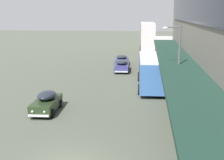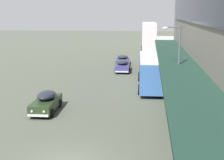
{
  "view_description": "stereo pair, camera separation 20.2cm",
  "coord_description": "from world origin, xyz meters",
  "px_view_note": "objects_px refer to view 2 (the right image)",
  "views": [
    {
      "loc": [
        3.8,
        -14.1,
        7.57
      ],
      "look_at": [
        0.61,
        13.9,
        1.49
      ],
      "focal_mm": 50.0,
      "sensor_mm": 36.0,
      "label": 1
    },
    {
      "loc": [
        4.0,
        -14.08,
        7.57
      ],
      "look_at": [
        0.61,
        13.9,
        1.49
      ],
      "focal_mm": 50.0,
      "sensor_mm": 36.0,
      "label": 2
    }
  ],
  "objects_px": {
    "sedan_far_back": "(46,102)",
    "sedan_lead_near": "(123,60)",
    "transit_bus_kerbside_front": "(149,37)",
    "transit_bus_kerbside_rear": "(151,70)",
    "sedan_second_mid": "(123,66)",
    "pedestrian_at_kerb": "(203,107)",
    "street_lamp": "(177,58)"
  },
  "relations": [
    {
      "from": "transit_bus_kerbside_rear",
      "to": "sedan_far_back",
      "type": "xyz_separation_m",
      "value": [
        -8.16,
        -8.93,
        -1.08
      ]
    },
    {
      "from": "sedan_far_back",
      "to": "sedan_lead_near",
      "type": "height_order",
      "value": "sedan_far_back"
    },
    {
      "from": "transit_bus_kerbside_front",
      "to": "sedan_second_mid",
      "type": "xyz_separation_m",
      "value": [
        -3.25,
        -20.23,
        -2.34
      ]
    },
    {
      "from": "transit_bus_kerbside_front",
      "to": "sedan_lead_near",
      "type": "xyz_separation_m",
      "value": [
        -3.75,
        -14.48,
        -2.4
      ]
    },
    {
      "from": "sedan_far_back",
      "to": "transit_bus_kerbside_rear",
      "type": "bearing_deg",
      "value": 47.58
    },
    {
      "from": "sedan_far_back",
      "to": "sedan_lead_near",
      "type": "bearing_deg",
      "value": 80.49
    },
    {
      "from": "sedan_far_back",
      "to": "sedan_lead_near",
      "type": "distance_m",
      "value": 23.83
    },
    {
      "from": "sedan_far_back",
      "to": "pedestrian_at_kerb",
      "type": "bearing_deg",
      "value": -6.1
    },
    {
      "from": "sedan_second_mid",
      "to": "street_lamp",
      "type": "relative_size",
      "value": 0.75
    },
    {
      "from": "sedan_far_back",
      "to": "sedan_lead_near",
      "type": "xyz_separation_m",
      "value": [
        3.94,
        23.5,
        -0.06
      ]
    },
    {
      "from": "sedan_second_mid",
      "to": "street_lamp",
      "type": "bearing_deg",
      "value": -68.47
    },
    {
      "from": "sedan_second_mid",
      "to": "pedestrian_at_kerb",
      "type": "relative_size",
      "value": 2.57
    },
    {
      "from": "transit_bus_kerbside_front",
      "to": "sedan_far_back",
      "type": "bearing_deg",
      "value": -101.45
    },
    {
      "from": "pedestrian_at_kerb",
      "to": "transit_bus_kerbside_front",
      "type": "bearing_deg",
      "value": 95.87
    },
    {
      "from": "pedestrian_at_kerb",
      "to": "street_lamp",
      "type": "height_order",
      "value": "street_lamp"
    },
    {
      "from": "transit_bus_kerbside_rear",
      "to": "sedan_lead_near",
      "type": "distance_m",
      "value": 15.21
    },
    {
      "from": "sedan_far_back",
      "to": "sedan_lead_near",
      "type": "relative_size",
      "value": 0.93
    },
    {
      "from": "sedan_second_mid",
      "to": "transit_bus_kerbside_rear",
      "type": "bearing_deg",
      "value": -67.13
    },
    {
      "from": "transit_bus_kerbside_rear",
      "to": "sedan_lead_near",
      "type": "relative_size",
      "value": 2.02
    },
    {
      "from": "transit_bus_kerbside_front",
      "to": "street_lamp",
      "type": "distance_m",
      "value": 34.82
    },
    {
      "from": "transit_bus_kerbside_rear",
      "to": "sedan_second_mid",
      "type": "relative_size",
      "value": 1.99
    },
    {
      "from": "sedan_far_back",
      "to": "sedan_second_mid",
      "type": "relative_size",
      "value": 0.91
    },
    {
      "from": "sedan_lead_near",
      "to": "pedestrian_at_kerb",
      "type": "distance_m",
      "value": 25.96
    },
    {
      "from": "transit_bus_kerbside_front",
      "to": "street_lamp",
      "type": "height_order",
      "value": "street_lamp"
    },
    {
      "from": "transit_bus_kerbside_rear",
      "to": "sedan_lead_near",
      "type": "bearing_deg",
      "value": 106.17
    },
    {
      "from": "transit_bus_kerbside_rear",
      "to": "pedestrian_at_kerb",
      "type": "xyz_separation_m",
      "value": [
        3.56,
        -10.19,
        -0.69
      ]
    },
    {
      "from": "transit_bus_kerbside_rear",
      "to": "sedan_far_back",
      "type": "height_order",
      "value": "transit_bus_kerbside_rear"
    },
    {
      "from": "sedan_far_back",
      "to": "pedestrian_at_kerb",
      "type": "relative_size",
      "value": 2.35
    },
    {
      "from": "transit_bus_kerbside_front",
      "to": "pedestrian_at_kerb",
      "type": "relative_size",
      "value": 5.02
    },
    {
      "from": "street_lamp",
      "to": "sedan_lead_near",
      "type": "bearing_deg",
      "value": 107.09
    },
    {
      "from": "sedan_second_mid",
      "to": "transit_bus_kerbside_front",
      "type": "bearing_deg",
      "value": 80.88
    },
    {
      "from": "transit_bus_kerbside_front",
      "to": "sedan_lead_near",
      "type": "relative_size",
      "value": 1.99
    }
  ]
}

